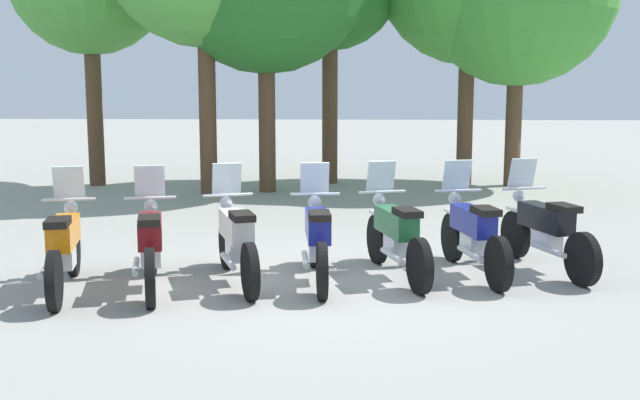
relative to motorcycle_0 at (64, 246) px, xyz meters
name	(u,v)px	position (x,y,z in m)	size (l,w,h in m)	color
ground_plane	(318,280)	(2.85, 0.59, -0.52)	(80.00, 80.00, 0.00)	#9E9B93
motorcycle_0	(64,246)	(0.00, 0.00, 0.00)	(0.74, 2.16, 1.37)	black
motorcycle_1	(150,244)	(0.95, 0.17, 0.00)	(0.76, 2.15, 1.37)	black
motorcycle_2	(236,239)	(1.89, 0.47, 0.00)	(0.90, 2.10, 1.37)	black
motorcycle_3	(317,238)	(2.85, 0.57, 0.00)	(0.62, 2.19, 1.37)	black
motorcycle_4	(396,235)	(3.79, 0.83, 0.00)	(0.82, 2.13, 1.37)	black
motorcycle_5	(473,233)	(4.74, 0.98, 0.00)	(0.72, 2.16, 1.37)	black
motorcycle_6	(545,230)	(5.68, 1.24, 0.00)	(0.87, 2.11, 1.37)	black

